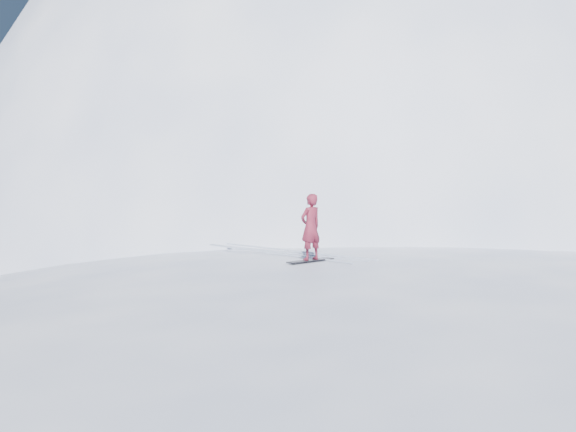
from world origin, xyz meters
The scene contains 8 objects.
ground centered at (0.00, 0.00, 0.00)m, with size 400.00×400.00×0.00m, color white.
near_ridge centered at (1.00, 3.00, 0.00)m, with size 36.00×28.00×4.80m, color white.
summit_peak centered at (22.00, 26.00, 0.00)m, with size 60.00×56.00×56.00m, color white.
peak_shoulder centered at (10.00, 20.00, 0.00)m, with size 28.00×24.00×18.00m, color white.
wind_bumps centered at (-0.56, 2.12, 0.00)m, with size 16.00×14.40×1.00m.
snowboard centered at (-1.31, 3.39, 2.41)m, with size 1.42×0.26×0.02m, color black.
snowboarder centered at (-1.31, 3.39, 3.26)m, with size 0.61×0.40×1.68m, color maroon.
board_tracks centered at (-0.81, 5.39, 2.42)m, with size 1.82×5.95×0.04m.
Camera 1 is at (-9.94, -7.88, 4.29)m, focal length 35.00 mm.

